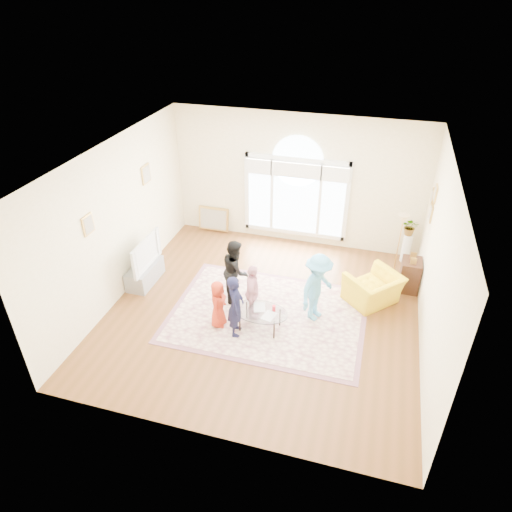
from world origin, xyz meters
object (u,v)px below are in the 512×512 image
(area_rug, at_px, (268,315))
(coffee_table, at_px, (260,312))
(tv_console, at_px, (145,274))
(television, at_px, (142,252))
(armchair, at_px, (373,289))

(area_rug, distance_m, coffee_table, 0.58)
(tv_console, relative_size, television, 0.86)
(area_rug, xyz_separation_m, armchair, (1.94, 1.01, 0.31))
(television, distance_m, armchair, 4.86)
(tv_console, height_order, coffee_table, coffee_table)
(coffee_table, distance_m, armchair, 2.45)
(television, distance_m, coffee_table, 2.96)
(television, bearing_deg, area_rug, -7.61)
(area_rug, distance_m, armchair, 2.21)
(area_rug, xyz_separation_m, television, (-2.86, 0.38, 0.74))
(television, bearing_deg, armchair, 7.46)
(tv_console, xyz_separation_m, coffee_table, (2.83, -0.81, 0.19))
(coffee_table, bearing_deg, television, 166.75)
(tv_console, distance_m, coffee_table, 2.95)
(television, height_order, armchair, television)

